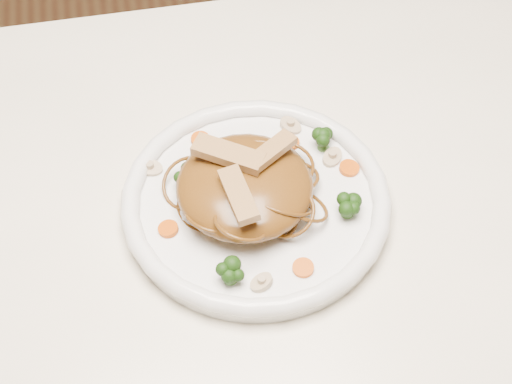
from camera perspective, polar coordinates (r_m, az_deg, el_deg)
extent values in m
cube|color=white|center=(0.79, -2.26, -4.77)|extent=(1.20, 0.80, 0.04)
cylinder|color=brown|center=(1.42, 17.61, 1.76)|extent=(0.06, 0.06, 0.71)
cylinder|color=white|center=(0.79, 0.00, -0.99)|extent=(0.33, 0.33, 0.02)
ellipsoid|color=#583610|center=(0.77, -0.87, 0.45)|extent=(0.16, 0.16, 0.05)
cube|color=tan|center=(0.76, 1.16, 3.14)|extent=(0.06, 0.05, 0.01)
cube|color=tan|center=(0.76, -2.11, 2.90)|extent=(0.07, 0.06, 0.01)
cube|color=tan|center=(0.72, -1.33, -0.20)|extent=(0.03, 0.07, 0.01)
cylinder|color=#CE5107|center=(0.84, 2.72, 3.73)|extent=(0.02, 0.02, 0.00)
cylinder|color=#CE5107|center=(0.77, -6.67, -2.79)|extent=(0.02, 0.02, 0.00)
cylinder|color=#CE5107|center=(0.82, 7.08, 1.80)|extent=(0.03, 0.03, 0.00)
cylinder|color=#CE5107|center=(0.84, -4.24, 4.00)|extent=(0.03, 0.03, 0.00)
cylinder|color=#CE5107|center=(0.74, 3.59, -5.76)|extent=(0.03, 0.03, 0.00)
cylinder|color=beige|center=(0.73, 0.42, -6.88)|extent=(0.03, 0.03, 0.01)
cylinder|color=beige|center=(0.83, 5.79, 2.63)|extent=(0.04, 0.04, 0.01)
cylinder|color=beige|center=(0.82, -8.03, 1.81)|extent=(0.03, 0.03, 0.01)
cylinder|color=beige|center=(0.86, 2.63, 5.04)|extent=(0.04, 0.04, 0.01)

